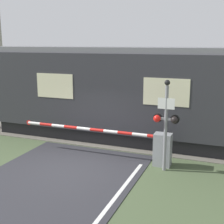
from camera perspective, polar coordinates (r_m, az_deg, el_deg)
name	(u,v)px	position (r m, az deg, el deg)	size (l,w,h in m)	color
ground_plane	(74,167)	(11.19, -6.96, -9.87)	(80.00, 80.00, 0.00)	#475638
track_bed	(112,137)	(14.35, 0.02, -4.56)	(36.00, 3.20, 0.13)	#666056
train	(173,96)	(13.16, 11.01, 2.85)	(17.33, 2.79, 4.07)	black
crossing_barrier	(149,146)	(11.22, 6.71, -6.14)	(5.97, 0.44, 1.17)	gray
signal_post	(166,120)	(10.41, 9.81, -1.44)	(0.88, 0.26, 3.09)	gray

